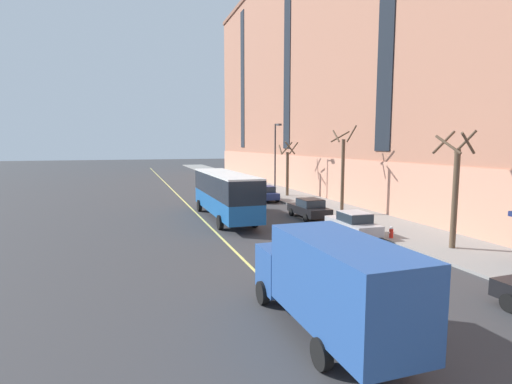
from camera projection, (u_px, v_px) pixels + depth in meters
ground_plane at (243, 223)px, 29.66m from camera, size 260.00×260.00×0.00m
sidewalk at (334, 209)px, 35.30m from camera, size 5.39×160.00×0.15m
apartment_facade at (448, 28)px, 33.29m from camera, size 15.20×110.00×30.86m
city_bus at (225, 192)px, 30.86m from camera, size 2.84×12.24×3.61m
parked_car_navy_1 at (265, 193)px, 40.99m from camera, size 2.12×4.41×1.56m
parked_car_champagne_2 at (229, 181)px, 55.16m from camera, size 2.09×4.53×1.56m
parked_car_white_3 at (247, 187)px, 47.23m from camera, size 2.10×4.80×1.56m
parked_car_white_4 at (218, 176)px, 62.50m from camera, size 2.00×4.62×1.56m
parked_car_black_5 at (309, 208)px, 31.38m from camera, size 2.08×4.41×1.56m
parked_car_silver_6 at (353, 224)px, 25.33m from camera, size 1.99×4.42×1.56m
box_truck at (331, 281)px, 11.80m from camera, size 2.43×7.39×3.15m
street_tree_near_corner at (455, 188)px, 21.53m from camera, size 1.80×2.00×6.41m
street_tree_mid_block at (343, 170)px, 32.73m from camera, size 1.72×1.74×7.17m
street_tree_far_uptown at (287, 168)px, 43.96m from camera, size 2.02×1.69×5.95m
street_lamp at (276, 153)px, 42.61m from camera, size 0.36×1.48×7.82m
fire_hydrant at (391, 232)px, 24.17m from camera, size 0.42×0.24×0.72m
lane_centerline at (201, 218)px, 31.68m from camera, size 0.16×140.00×0.01m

